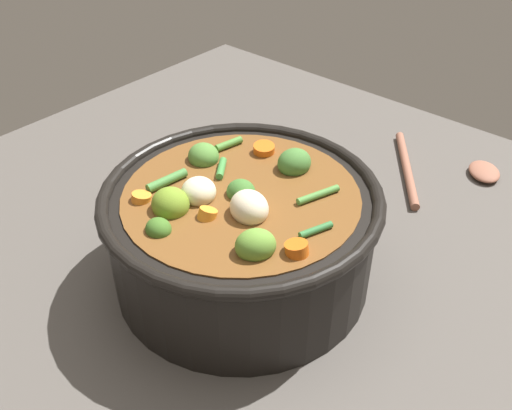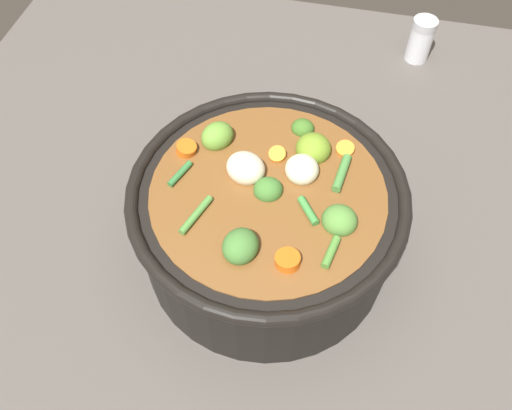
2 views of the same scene
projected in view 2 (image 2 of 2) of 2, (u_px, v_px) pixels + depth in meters
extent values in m
plane|color=#514C47|center=(266.00, 249.00, 0.72)|extent=(1.10, 1.10, 0.00)
cylinder|color=black|center=(267.00, 223.00, 0.67)|extent=(0.31, 0.31, 0.12)
torus|color=black|center=(268.00, 193.00, 0.62)|extent=(0.32, 0.32, 0.02)
cylinder|color=brown|center=(267.00, 220.00, 0.66)|extent=(0.27, 0.27, 0.12)
ellipsoid|color=#417830|center=(267.00, 192.00, 0.61)|extent=(0.04, 0.04, 0.03)
ellipsoid|color=#649736|center=(217.00, 136.00, 0.65)|extent=(0.05, 0.05, 0.03)
ellipsoid|color=#467B35|center=(240.00, 246.00, 0.56)|extent=(0.05, 0.05, 0.03)
ellipsoid|color=olive|center=(313.00, 149.00, 0.64)|extent=(0.04, 0.04, 0.04)
ellipsoid|color=#538939|center=(339.00, 220.00, 0.59)|extent=(0.05, 0.05, 0.03)
ellipsoid|color=#417026|center=(303.00, 128.00, 0.67)|extent=(0.03, 0.03, 0.02)
cylinder|color=orange|center=(273.00, 155.00, 0.64)|extent=(0.03, 0.02, 0.02)
cylinder|color=orange|center=(345.00, 150.00, 0.65)|extent=(0.03, 0.03, 0.02)
cylinder|color=orange|center=(288.00, 261.00, 0.56)|extent=(0.04, 0.04, 0.02)
cylinder|color=orange|center=(186.00, 150.00, 0.65)|extent=(0.03, 0.03, 0.02)
ellipsoid|color=beige|center=(302.00, 169.00, 0.62)|extent=(0.05, 0.05, 0.03)
ellipsoid|color=beige|center=(246.00, 168.00, 0.62)|extent=(0.05, 0.06, 0.04)
cylinder|color=#408A3E|center=(308.00, 211.00, 0.59)|extent=(0.03, 0.03, 0.01)
cylinder|color=#4F8B36|center=(331.00, 252.00, 0.56)|extent=(0.04, 0.02, 0.01)
cylinder|color=#48873E|center=(342.00, 173.00, 0.62)|extent=(0.05, 0.02, 0.01)
cylinder|color=#508E3E|center=(196.00, 215.00, 0.59)|extent=(0.05, 0.02, 0.01)
cylinder|color=#35793C|center=(179.00, 176.00, 0.62)|extent=(0.04, 0.02, 0.01)
cylinder|color=silver|center=(420.00, 43.00, 0.91)|extent=(0.04, 0.04, 0.06)
cylinder|color=#B7B7BC|center=(425.00, 24.00, 0.88)|extent=(0.04, 0.04, 0.01)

